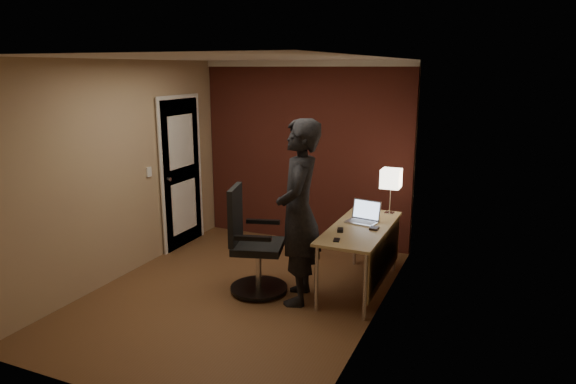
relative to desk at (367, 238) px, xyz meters
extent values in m
plane|color=brown|center=(-1.25, -0.62, -0.60)|extent=(4.00, 4.00, 0.00)
plane|color=white|center=(-1.25, -0.62, 1.90)|extent=(4.00, 4.00, 0.00)
plane|color=tan|center=(-1.25, 1.38, 0.65)|extent=(3.00, 0.00, 3.00)
plane|color=tan|center=(-1.25, -2.62, 0.65)|extent=(3.00, 0.00, 3.00)
plane|color=tan|center=(-2.75, -0.62, 0.65)|extent=(0.00, 4.00, 4.00)
plane|color=tan|center=(0.25, -0.62, 0.65)|extent=(0.00, 4.00, 4.00)
cube|color=maroon|center=(-1.25, 1.35, 0.65)|extent=(2.98, 0.06, 2.50)
cube|color=silver|center=(-1.25, 1.34, 1.86)|extent=(3.00, 0.08, 0.08)
cube|color=silver|center=(-1.25, -2.58, 1.86)|extent=(3.00, 0.08, 0.08)
cube|color=silver|center=(-2.71, -0.62, 1.86)|extent=(0.08, 4.00, 0.08)
cube|color=silver|center=(0.21, -0.62, 1.86)|extent=(0.08, 4.00, 0.08)
cube|color=silver|center=(-2.73, 0.48, 0.40)|extent=(0.05, 0.82, 2.02)
cube|color=silver|center=(-2.71, 0.48, 0.40)|extent=(0.02, 0.92, 2.12)
cylinder|color=silver|center=(-2.68, 0.15, 0.40)|extent=(0.05, 0.05, 0.05)
cube|color=silver|center=(-2.74, -0.17, 0.55)|extent=(0.02, 0.08, 0.12)
cube|color=tan|center=(-0.07, 0.00, 0.11)|extent=(0.60, 1.50, 0.03)
cube|color=tan|center=(0.21, 0.00, -0.17)|extent=(0.02, 1.38, 0.54)
cylinder|color=silver|center=(-0.32, -0.69, -0.25)|extent=(0.04, 0.04, 0.70)
cylinder|color=silver|center=(-0.32, 0.69, -0.25)|extent=(0.04, 0.04, 0.70)
cylinder|color=silver|center=(0.18, -0.69, -0.25)|extent=(0.04, 0.04, 0.70)
cylinder|color=silver|center=(0.18, 0.69, -0.25)|extent=(0.04, 0.04, 0.70)
cube|color=silver|center=(0.10, 0.62, 0.14)|extent=(0.11, 0.11, 0.01)
cylinder|color=silver|center=(0.10, 0.62, 0.29)|extent=(0.01, 0.01, 0.30)
cube|color=white|center=(0.10, 0.62, 0.55)|extent=(0.22, 0.22, 0.22)
cube|color=silver|center=(-0.10, 0.14, 0.14)|extent=(0.36, 0.28, 0.01)
cube|color=silver|center=(-0.08, 0.25, 0.25)|extent=(0.33, 0.11, 0.22)
cube|color=#B2CCF2|center=(-0.08, 0.24, 0.25)|extent=(0.30, 0.09, 0.19)
cube|color=gray|center=(-0.10, 0.13, 0.14)|extent=(0.30, 0.17, 0.00)
cube|color=black|center=(-0.22, -0.26, 0.14)|extent=(0.08, 0.11, 0.03)
cube|color=black|center=(-0.17, -0.55, 0.13)|extent=(0.08, 0.12, 0.01)
cube|color=black|center=(0.09, -0.04, 0.14)|extent=(0.09, 0.11, 0.02)
cylinder|color=black|center=(-1.06, -0.51, -0.56)|extent=(0.63, 0.63, 0.03)
cylinder|color=silver|center=(-1.06, -0.51, -0.32)|extent=(0.07, 0.07, 0.47)
cube|color=black|center=(-1.06, -0.51, -0.07)|extent=(0.64, 0.64, 0.08)
cube|color=black|center=(-1.30, -0.58, 0.27)|extent=(0.18, 0.47, 0.62)
cube|color=black|center=(-1.14, -0.23, 0.12)|extent=(0.38, 0.16, 0.04)
cube|color=black|center=(-0.98, -0.79, 0.12)|extent=(0.38, 0.16, 0.04)
imported|color=black|center=(-0.59, -0.51, 0.36)|extent=(0.63, 0.80, 1.92)
camera|label=1|loc=(1.32, -5.20, 1.81)|focal=32.00mm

